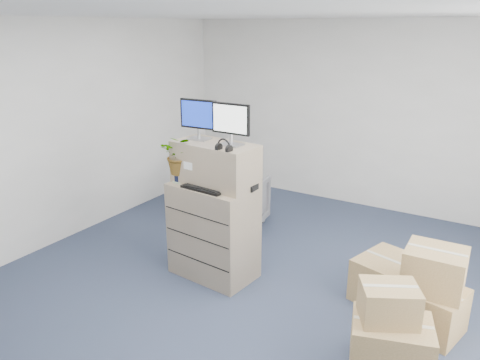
% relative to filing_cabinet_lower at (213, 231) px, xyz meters
% --- Properties ---
extents(ground, '(7.00, 7.00, 0.00)m').
position_rel_filing_cabinet_lower_xyz_m(ground, '(0.76, -0.48, -0.53)').
color(ground, '#2A324B').
rests_on(ground, ground).
extents(wall_back, '(6.00, 0.02, 2.80)m').
position_rel_filing_cabinet_lower_xyz_m(wall_back, '(0.76, 3.03, 0.87)').
color(wall_back, beige).
rests_on(wall_back, ground).
extents(filing_cabinet_lower, '(0.96, 0.65, 1.06)m').
position_rel_filing_cabinet_lower_xyz_m(filing_cabinet_lower, '(0.00, 0.00, 0.00)').
color(filing_cabinet_lower, gray).
rests_on(filing_cabinet_lower, ground).
extents(filing_cabinet_upper, '(0.95, 0.55, 0.46)m').
position_rel_filing_cabinet_lower_xyz_m(filing_cabinet_upper, '(0.01, 0.05, 0.76)').
color(filing_cabinet_upper, gray).
rests_on(filing_cabinet_upper, filing_cabinet_lower).
extents(monitor_left, '(0.44, 0.18, 0.43)m').
position_rel_filing_cabinet_lower_xyz_m(monitor_left, '(-0.23, 0.10, 1.23)').
color(monitor_left, '#99999E').
rests_on(monitor_left, filing_cabinet_upper).
extents(monitor_right, '(0.44, 0.17, 0.44)m').
position_rel_filing_cabinet_lower_xyz_m(monitor_right, '(0.20, 0.05, 1.23)').
color(monitor_right, '#99999E').
rests_on(monitor_right, filing_cabinet_upper).
extents(headphones, '(0.16, 0.03, 0.16)m').
position_rel_filing_cabinet_lower_xyz_m(headphones, '(0.25, -0.16, 1.03)').
color(headphones, black).
rests_on(headphones, filing_cabinet_upper).
extents(keyboard, '(0.51, 0.24, 0.03)m').
position_rel_filing_cabinet_lower_xyz_m(keyboard, '(-0.00, -0.15, 0.54)').
color(keyboard, black).
rests_on(keyboard, filing_cabinet_lower).
extents(mouse, '(0.10, 0.07, 0.03)m').
position_rel_filing_cabinet_lower_xyz_m(mouse, '(0.35, -0.11, 0.55)').
color(mouse, silver).
rests_on(mouse, filing_cabinet_lower).
extents(water_bottle, '(0.07, 0.07, 0.26)m').
position_rel_filing_cabinet_lower_xyz_m(water_bottle, '(0.10, 0.01, 0.66)').
color(water_bottle, gray).
rests_on(water_bottle, filing_cabinet_lower).
extents(phone_dock, '(0.07, 0.06, 0.14)m').
position_rel_filing_cabinet_lower_xyz_m(phone_dock, '(0.00, 0.02, 0.58)').
color(phone_dock, silver).
rests_on(phone_dock, filing_cabinet_lower).
extents(external_drive, '(0.21, 0.16, 0.06)m').
position_rel_filing_cabinet_lower_xyz_m(external_drive, '(0.37, 0.09, 0.56)').
color(external_drive, black).
rests_on(external_drive, filing_cabinet_lower).
extents(tissue_box, '(0.23, 0.13, 0.08)m').
position_rel_filing_cabinet_lower_xyz_m(tissue_box, '(0.35, 0.09, 0.63)').
color(tissue_box, '#4791F1').
rests_on(tissue_box, external_drive).
extents(potted_plant, '(0.47, 0.50, 0.42)m').
position_rel_filing_cabinet_lower_xyz_m(potted_plant, '(-0.37, -0.06, 0.77)').
color(potted_plant, '#96AA89').
rests_on(potted_plant, filing_cabinet_lower).
extents(office_chair, '(0.83, 0.78, 0.78)m').
position_rel_filing_cabinet_lower_xyz_m(office_chair, '(-0.50, 1.27, -0.14)').
color(office_chair, '#57575C').
rests_on(office_chair, ground).
extents(cardboard_boxes, '(2.31, 2.18, 0.83)m').
position_rel_filing_cabinet_lower_xyz_m(cardboard_boxes, '(2.35, 0.24, -0.23)').
color(cardboard_boxes, olive).
rests_on(cardboard_boxes, ground).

